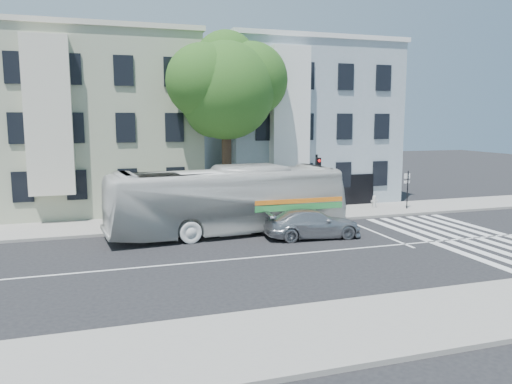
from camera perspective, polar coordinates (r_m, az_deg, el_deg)
name	(u,v)px	position (r m, az deg, el deg)	size (l,w,h in m)	color
ground	(276,256)	(21.90, 2.33, -7.27)	(120.00, 120.00, 0.00)	black
sidewalk_far	(229,219)	(29.31, -3.06, -3.11)	(80.00, 4.00, 0.15)	gray
sidewalk_near	(373,326)	(15.03, 13.25, -14.65)	(80.00, 4.00, 0.15)	gray
building_left	(99,125)	(34.79, -17.49, 7.32)	(12.00, 10.00, 11.00)	#9EA389
building_right	(296,124)	(37.61, 4.55, 7.72)	(12.00, 10.00, 11.00)	#8A9CA5
street_tree	(226,85)	(29.52, -3.44, 12.10)	(7.30, 5.90, 11.10)	#2D2116
bus	(228,200)	(25.76, -3.17, -0.93)	(12.52, 2.93, 3.49)	silver
sedan	(313,224)	(25.13, 6.49, -3.61)	(4.88, 1.99, 1.42)	#AEAFB5
hedge	(198,218)	(27.63, -6.61, -2.97)	(8.50, 0.84, 0.70)	#35611F
traffic_signal	(317,179)	(28.56, 6.99, 1.50)	(0.41, 0.52, 3.90)	black
fire_hydrant	(374,201)	(33.56, 13.37, -1.03)	(0.44, 0.26, 0.80)	#B1B0AC
far_sign_pole	(407,185)	(33.55, 16.91, 0.82)	(0.44, 0.17, 2.45)	black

